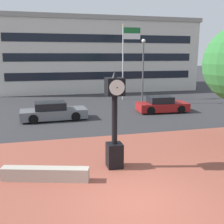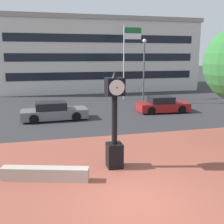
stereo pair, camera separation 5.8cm
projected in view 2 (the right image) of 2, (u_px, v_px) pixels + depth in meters
The scene contains 9 objects.
ground_plane at pixel (136, 202), 8.51m from camera, with size 200.00×200.00×0.00m, color #2D2D30.
plaza_brick_paving at pixel (122, 180), 10.02m from camera, with size 44.00×11.18×0.01m, color brown.
planter_wall at pixel (45, 174), 9.95m from camera, with size 3.20×0.40×0.50m, color #ADA393.
street_clock at pixel (115, 123), 10.82m from camera, with size 0.68×0.80×3.92m.
car_street_mid at pixel (162, 105), 21.90m from camera, with size 4.12×2.06×1.28m.
car_street_far at pixel (54, 112), 19.27m from camera, with size 4.66×2.00×1.28m.
flagpole_primary at pixel (127, 54), 27.47m from camera, with size 1.87×0.14×7.50m.
civic_building at pixel (95, 55), 37.64m from camera, with size 25.23×12.48×9.03m.
street_lamp_post at pixel (144, 64), 25.13m from camera, with size 0.36×0.36×5.96m.
Camera 2 is at (-2.58, -7.34, 4.51)m, focal length 43.62 mm.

